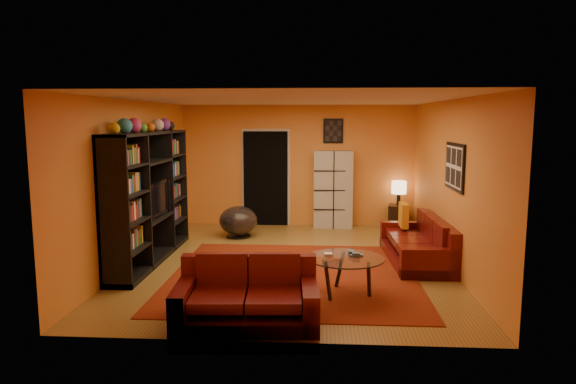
# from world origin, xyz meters

# --- Properties ---
(floor) EXTENTS (6.00, 6.00, 0.00)m
(floor) POSITION_xyz_m (0.00, 0.00, 0.00)
(floor) COLOR brown
(floor) RESTS_ON ground
(ceiling) EXTENTS (6.00, 6.00, 0.00)m
(ceiling) POSITION_xyz_m (0.00, 0.00, 2.60)
(ceiling) COLOR white
(ceiling) RESTS_ON wall_back
(wall_back) EXTENTS (6.00, 0.00, 6.00)m
(wall_back) POSITION_xyz_m (0.00, 3.00, 1.30)
(wall_back) COLOR orange
(wall_back) RESTS_ON floor
(wall_front) EXTENTS (6.00, 0.00, 6.00)m
(wall_front) POSITION_xyz_m (0.00, -3.00, 1.30)
(wall_front) COLOR orange
(wall_front) RESTS_ON floor
(wall_left) EXTENTS (0.00, 6.00, 6.00)m
(wall_left) POSITION_xyz_m (-2.50, 0.00, 1.30)
(wall_left) COLOR orange
(wall_left) RESTS_ON floor
(wall_right) EXTENTS (0.00, 6.00, 6.00)m
(wall_right) POSITION_xyz_m (2.50, 0.00, 1.30)
(wall_right) COLOR orange
(wall_right) RESTS_ON floor
(rug) EXTENTS (3.60, 3.60, 0.01)m
(rug) POSITION_xyz_m (0.10, -0.70, 0.01)
(rug) COLOR #601A0B
(rug) RESTS_ON floor
(doorway) EXTENTS (0.95, 0.10, 2.04)m
(doorway) POSITION_xyz_m (-0.70, 2.96, 1.02)
(doorway) COLOR black
(doorway) RESTS_ON floor
(wall_art_right) EXTENTS (0.03, 1.00, 0.70)m
(wall_art_right) POSITION_xyz_m (2.48, -0.30, 1.60)
(wall_art_right) COLOR black
(wall_art_right) RESTS_ON wall_right
(wall_art_back) EXTENTS (0.42, 0.03, 0.52)m
(wall_art_back) POSITION_xyz_m (0.75, 2.98, 2.05)
(wall_art_back) COLOR black
(wall_art_back) RESTS_ON wall_back
(entertainment_unit) EXTENTS (0.45, 3.00, 2.10)m
(entertainment_unit) POSITION_xyz_m (-2.27, 0.00, 1.05)
(entertainment_unit) COLOR black
(entertainment_unit) RESTS_ON floor
(tv) EXTENTS (1.01, 0.13, 0.58)m
(tv) POSITION_xyz_m (-2.23, 0.05, 1.01)
(tv) COLOR black
(tv) RESTS_ON entertainment_unit
(sofa) EXTENTS (0.93, 2.14, 0.85)m
(sofa) POSITION_xyz_m (2.14, 0.20, 0.29)
(sofa) COLOR #4D0A0A
(sofa) RESTS_ON rug
(loveseat) EXTENTS (1.67, 1.07, 0.85)m
(loveseat) POSITION_xyz_m (-0.34, -2.41, 0.28)
(loveseat) COLOR #4D0A0A
(loveseat) RESTS_ON rug
(throw_pillow) EXTENTS (0.12, 0.42, 0.42)m
(throw_pillow) POSITION_xyz_m (1.95, 0.91, 0.63)
(throw_pillow) COLOR orange
(throw_pillow) RESTS_ON sofa
(coffee_table) EXTENTS (1.01, 1.01, 0.50)m
(coffee_table) POSITION_xyz_m (0.83, -1.50, 0.46)
(coffee_table) COLOR silver
(coffee_table) RESTS_ON floor
(storage_cabinet) EXTENTS (0.83, 0.40, 1.64)m
(storage_cabinet) POSITION_xyz_m (0.77, 2.80, 0.82)
(storage_cabinet) COLOR #B8B4AA
(storage_cabinet) RESTS_ON floor
(bowl_chair) EXTENTS (0.75, 0.75, 0.61)m
(bowl_chair) POSITION_xyz_m (-1.11, 1.74, 0.33)
(bowl_chair) COLOR black
(bowl_chair) RESTS_ON floor
(side_table) EXTENTS (0.47, 0.47, 0.50)m
(side_table) POSITION_xyz_m (2.14, 2.75, 0.25)
(side_table) COLOR black
(side_table) RESTS_ON floor
(table_lamp) EXTENTS (0.31, 0.31, 0.51)m
(table_lamp) POSITION_xyz_m (2.14, 2.75, 0.86)
(table_lamp) COLOR black
(table_lamp) RESTS_ON side_table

